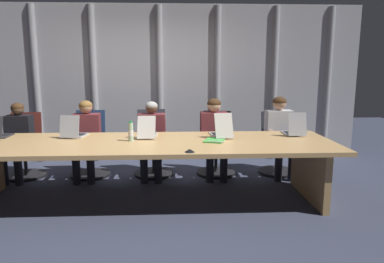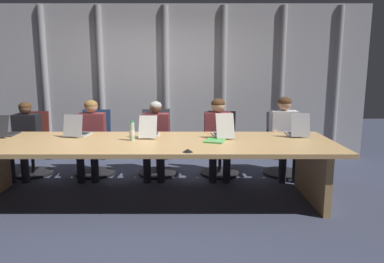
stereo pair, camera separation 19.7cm
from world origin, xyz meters
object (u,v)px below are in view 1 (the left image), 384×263
Objects in this scene: laptop_right_end at (294,130)px; office_chair_left_mid at (90,151)px; office_chair_right_mid at (216,150)px; person_center at (152,135)px; office_chair_center at (153,151)px; spiral_notepad at (214,140)px; person_left_end at (17,137)px; office_chair_left_end at (26,153)px; laptop_center at (148,132)px; office_chair_right_end at (277,150)px; person_right_mid at (214,132)px; person_right_end at (280,131)px; conference_mic_left_side at (190,151)px; laptop_right_mid at (221,132)px; person_left_mid at (86,135)px; laptop_left_mid at (74,133)px; water_bottle_primary at (131,132)px.

laptop_right_end is 0.41× the size of office_chair_left_mid.
office_chair_right_mid is 1.03m from person_center.
office_chair_center is 1.45m from spiral_notepad.
person_left_end is 0.99× the size of person_center.
office_chair_right_mid reaches higher than office_chair_left_end.
office_chair_left_mid is at bearing 50.06° from laptop_center.
office_chair_left_end is 1.95m from person_center.
office_chair_left_mid is 2.90m from office_chair_right_end.
laptop_center is at bearing -41.08° from office_chair_right_mid.
office_chair_right_end is 0.83× the size of person_center.
person_left_end is (-1.96, -0.17, 0.27)m from office_chair_center.
person_right_end reaches higher than person_right_mid.
office_chair_right_end is 1.64m from spiral_notepad.
office_chair_right_mid is 8.75× the size of conference_mic_left_side.
laptop_right_mid is at bearing 86.20° from spiral_notepad.
person_right_end is (1.94, 0.66, -0.11)m from laptop_center.
person_center reaches higher than office_chair_left_end.
person_left_mid reaches higher than office_chair_center.
office_chair_right_end is 3.91m from person_left_end.
person_left_mid reaches higher than laptop_right_mid.
office_chair_left_end is 1.02m from person_left_mid.
person_right_end is at bearing 59.22° from spiral_notepad.
spiral_notepad is (-0.11, -0.97, 0.08)m from person_right_mid.
laptop_right_end reaches higher than conference_mic_left_side.
laptop_left_mid is 1.15m from person_center.
person_left_end reaches higher than laptop_center.
office_chair_left_end is at bearing -94.26° from person_right_mid.
office_chair_center is at bearing 79.69° from water_bottle_primary.
office_chair_center is at bearing 96.72° from person_left_mid.
person_right_mid is at bearing 101.39° from spiral_notepad.
office_chair_right_mid reaches higher than office_chair_right_end.
spiral_notepad is (1.79, -0.35, -0.05)m from laptop_left_mid.
person_center reaches higher than laptop_center.
office_chair_left_mid is at bearing -94.81° from person_right_end.
conference_mic_left_side is (-0.48, -1.70, 0.40)m from office_chair_right_mid.
office_chair_left_end reaches higher than office_chair_right_end.
conference_mic_left_side is at bearing 6.88° from office_chair_center.
person_right_mid is at bearing 82.75° from office_chair_left_mid.
laptop_right_mid is at bearing 54.96° from person_center.
spiral_notepad is at bearing -7.55° from person_right_mid.
laptop_left_mid is 1.82m from spiral_notepad.
person_center is at bearing 87.07° from person_left_mid.
person_right_end reaches higher than office_chair_right_end.
office_chair_right_end is at bearing 172.54° from person_right_end.
office_chair_left_mid is 0.87× the size of person_left_end.
person_left_mid reaches higher than laptop_center.
person_center is 0.96× the size of person_right_mid.
laptop_left_mid is 0.95m from laptop_center.
laptop_right_mid is at bearing 65.66° from office_chair_left_end.
laptop_center is at bearing 55.91° from water_bottle_primary.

